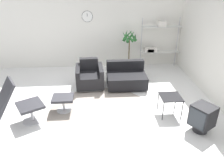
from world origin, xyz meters
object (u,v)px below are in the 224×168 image
side_table (171,98)px  armchair_red (90,77)px  crt_television (202,118)px  ottoman (63,100)px  shelf_unit (157,41)px  couch_low (126,78)px  potted_plant (129,54)px  lounge_chair (10,99)px

side_table → armchair_red: bearing=139.5°
crt_television → ottoman: bearing=39.7°
side_table → shelf_unit: bearing=82.4°
ottoman → armchair_red: armchair_red is taller
couch_low → shelf_unit: 1.98m
potted_plant → ottoman: bearing=-128.3°
side_table → shelf_unit: 3.05m
lounge_chair → crt_television: size_ratio=1.91×
lounge_chair → ottoman: 1.18m
couch_low → lounge_chair: bearing=34.5°
side_table → potted_plant: bearing=101.5°
potted_plant → shelf_unit: shelf_unit is taller
shelf_unit → lounge_chair: bearing=-140.4°
lounge_chair → armchair_red: bearing=109.5°
crt_television → shelf_unit: bearing=-30.5°
ottoman → crt_television: 3.14m
crt_television → shelf_unit: size_ratio=0.35×
lounge_chair → shelf_unit: (3.86, 3.20, 0.28)m
couch_low → side_table: 1.80m
armchair_red → shelf_unit: bearing=-152.3°
couch_low → crt_television: bearing=119.6°
couch_low → potted_plant: potted_plant is taller
potted_plant → lounge_chair: bearing=-133.9°
lounge_chair → side_table: bearing=63.6°
ottoman → shelf_unit: bearing=42.3°
lounge_chair → side_table: size_ratio=2.46×
couch_low → crt_television: (1.28, -2.27, 0.08)m
lounge_chair → side_table: 3.48m
couch_low → shelf_unit: shelf_unit is taller
potted_plant → side_table: bearing=-78.5°
crt_television → shelf_unit: 3.71m
lounge_chair → shelf_unit: bearing=99.6°
couch_low → side_table: bearing=117.3°
ottoman → couch_low: 2.11m
crt_television → shelf_unit: (-0.07, 3.65, 0.64)m
ottoman → armchair_red: bearing=64.5°
lounge_chair → ottoman: (0.96, 0.55, -0.41)m
lounge_chair → couch_low: bearing=94.4°
side_table → crt_television: size_ratio=0.78×
armchair_red → crt_television: armchair_red is taller
crt_television → lounge_chair: bearing=51.9°
couch_low → ottoman: bearing=36.8°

